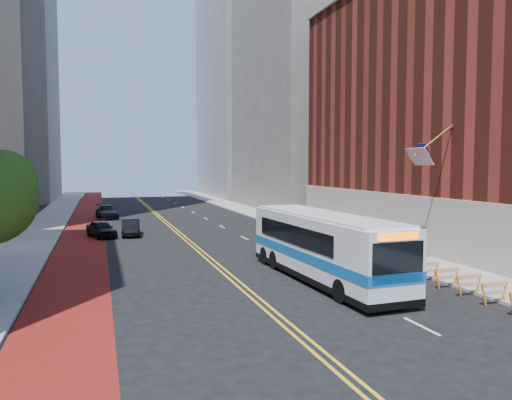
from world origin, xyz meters
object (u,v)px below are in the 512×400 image
object	(u,v)px
transit_bus	(322,245)
car_b	(131,227)
car_c	(107,212)
car_a	(101,229)

from	to	relation	value
transit_bus	car_b	xyz separation A→B (m)	(-8.64, 20.30, -1.14)
car_c	car_a	bearing A→B (deg)	-98.92
car_a	car_c	world-z (taller)	car_c
transit_bus	car_c	bearing A→B (deg)	103.67
car_b	car_c	world-z (taller)	car_c
transit_bus	car_a	distance (m)	22.86
transit_bus	car_b	size ratio (longest dim) A/B	3.02
transit_bus	car_c	distance (m)	36.95
transit_bus	car_a	xyz separation A→B (m)	(-11.07, 19.96, -1.15)
transit_bus	car_a	size ratio (longest dim) A/B	3.16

